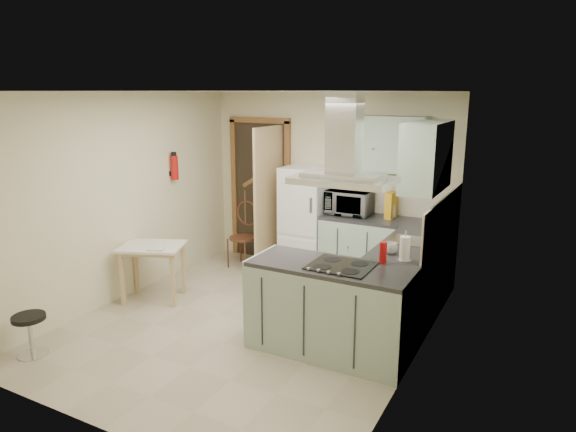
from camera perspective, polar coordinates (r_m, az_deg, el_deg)
The scene contains 28 objects.
floor at distance 5.83m, azimuth -4.14°, elevation -11.75°, with size 4.20×4.20×0.00m, color tan.
ceiling at distance 5.27m, azimuth -4.62°, elevation 13.66°, with size 4.20×4.20×0.00m, color silver.
back_wall at distance 7.24m, azimuth 4.52°, elevation 3.70°, with size 3.60×3.60×0.00m, color beige.
left_wall at distance 6.53m, azimuth -17.87°, elevation 1.99°, with size 4.20×4.20×0.00m, color beige.
right_wall at distance 4.73m, azimuth 14.45°, elevation -2.06°, with size 4.20×4.20×0.00m, color beige.
doorway at distance 7.74m, azimuth -3.09°, elevation 2.87°, with size 1.10×0.12×2.10m, color brown.
fridge at distance 7.15m, azimuth 2.02°, elevation -0.48°, with size 0.60×0.60×1.50m, color white.
counter_back at distance 6.92m, azimuth 8.44°, elevation -3.70°, with size 1.08×0.60×0.90m, color #9EB2A0.
counter_right at distance 6.08m, azimuth 13.79°, elevation -6.42°, with size 0.60×1.95×0.90m, color #9EB2A0.
splashback at distance 6.93m, azimuth 11.78°, elevation 2.16°, with size 1.68×0.02×0.50m, color beige.
wall_cabinet_back at distance 6.67m, azimuth 11.59°, elevation 7.82°, with size 0.85×0.35×0.70m, color #9EB2A0.
wall_cabinet_right at distance 5.47m, azimuth 15.17°, elevation 6.40°, with size 0.35×0.90×0.70m, color #9EB2A0.
peninsula at distance 5.06m, azimuth 4.72°, elevation -10.24°, with size 1.55×0.65×0.90m, color #9EB2A0.
hob at distance 4.86m, azimuth 5.92°, elevation -5.52°, with size 0.58×0.50×0.01m, color black.
extractor_hood at distance 4.66m, azimuth 6.16°, elevation 3.98°, with size 0.90×0.55×0.10m, color silver.
sink at distance 5.78m, azimuth 13.61°, elevation -2.72°, with size 0.45×0.40×0.01m, color silver.
fire_extinguisher at distance 7.10m, azimuth -12.50°, elevation 5.26°, with size 0.10×0.10×0.32m, color #B2140F.
drop_leaf_table at distance 6.52m, azimuth -14.72°, elevation -6.07°, with size 0.74×0.55×0.69m, color tan.
bentwood_chair at distance 7.47m, azimuth -5.07°, elevation -2.44°, with size 0.39×0.39×0.87m, color #481B18.
stool at distance 5.66m, azimuth -26.68°, elevation -11.74°, with size 0.31×0.31×0.42m, color black.
microwave at distance 6.87m, azimuth 6.81°, elevation 1.50°, with size 0.58×0.39×0.32m, color black.
kettle at distance 6.78m, azimuth 11.28°, elevation 0.64°, with size 0.14×0.14×0.20m, color silver.
cereal_box at distance 6.75m, azimuth 11.37°, elevation 1.19°, with size 0.09×0.23×0.34m, color gold.
soap_bottle at distance 6.29m, azimuth 15.74°, elevation -0.58°, with size 0.10×0.10×0.21m, color #A7A6B2.
paper_towel at distance 5.08m, azimuth 12.85°, elevation -3.51°, with size 0.10×0.10×0.25m, color white.
cup at distance 5.30m, azimuth 11.28°, elevation -3.52°, with size 0.14×0.14×0.11m, color silver.
red_bottle at distance 4.99m, azimuth 10.52°, elevation -4.00°, with size 0.07×0.07×0.21m, color red.
book at distance 6.29m, azimuth -15.12°, elevation -3.00°, with size 0.18×0.24×0.11m, color maroon.
Camera 1 is at (2.82, -4.45, 2.50)m, focal length 32.00 mm.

